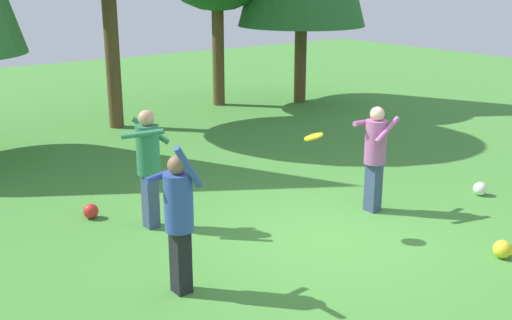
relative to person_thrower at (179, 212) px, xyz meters
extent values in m
plane|color=#478C38|center=(2.52, 0.13, -1.01)|extent=(40.00, 40.00, 0.00)
cube|color=black|center=(0.00, 0.00, -0.62)|extent=(0.19, 0.22, 0.79)
cylinder|color=#334C9E|center=(0.00, 0.00, 0.12)|extent=(0.34, 0.34, 0.69)
sphere|color=#8C6647|center=(0.00, 0.00, 0.57)|extent=(0.22, 0.22, 0.22)
cylinder|color=#334C9E|center=(-0.03, 0.20, 0.42)|extent=(0.60, 0.17, 0.13)
cylinder|color=#334C9E|center=(0.03, -0.20, 0.59)|extent=(0.39, 0.13, 0.54)
cube|color=#38476B|center=(3.80, 0.48, -0.62)|extent=(0.19, 0.22, 0.79)
cylinder|color=#A85693|center=(3.80, 0.48, 0.12)|extent=(0.34, 0.34, 0.69)
sphere|color=beige|center=(3.80, 0.48, 0.57)|extent=(0.22, 0.22, 0.22)
cylinder|color=#A85693|center=(3.82, 0.28, 0.35)|extent=(0.55, 0.13, 0.36)
cylinder|color=#A85693|center=(3.78, 0.68, 0.41)|extent=(0.59, 0.13, 0.11)
cube|color=#38476B|center=(0.66, 2.00, -0.60)|extent=(0.19, 0.22, 0.84)
cylinder|color=#2D7551|center=(0.66, 2.00, 0.19)|extent=(0.34, 0.34, 0.73)
sphere|color=tan|center=(0.66, 2.00, 0.66)|extent=(0.24, 0.24, 0.24)
cylinder|color=#2D7551|center=(0.80, 2.15, 0.42)|extent=(0.46, 0.45, 0.41)
cylinder|color=#2D7551|center=(0.52, 1.86, 0.47)|extent=(0.50, 0.49, 0.18)
cylinder|color=yellow|center=(2.37, 0.35, 0.46)|extent=(0.38, 0.38, 0.10)
sphere|color=red|center=(0.07, 2.87, -0.90)|extent=(0.23, 0.23, 0.23)
sphere|color=white|center=(5.81, -0.12, -0.90)|extent=(0.23, 0.23, 0.23)
sphere|color=yellow|center=(3.90, -1.77, -0.89)|extent=(0.25, 0.25, 0.25)
cylinder|color=brown|center=(6.50, 8.94, 0.66)|extent=(0.33, 0.33, 3.35)
cylinder|color=brown|center=(2.98, 8.19, 1.06)|extent=(0.35, 0.35, 4.14)
cylinder|color=brown|center=(8.62, 7.86, 0.98)|extent=(0.34, 0.34, 3.99)
camera|label=1|loc=(-3.37, -5.96, 2.66)|focal=44.35mm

